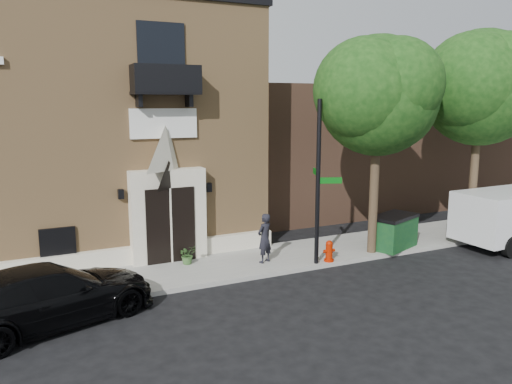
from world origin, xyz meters
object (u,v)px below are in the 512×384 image
(black_sedan, at_px, (49,295))
(pedestrian_far, at_px, (509,207))
(pedestrian_near, at_px, (265,238))
(dumpster, at_px, (394,231))
(fire_hydrant, at_px, (329,251))
(street_sign, at_px, (318,183))

(black_sedan, xyz_separation_m, pedestrian_far, (19.35, 1.89, 0.18))
(pedestrian_near, relative_size, pedestrian_far, 1.06)
(black_sedan, height_order, dumpster, black_sedan)
(black_sedan, xyz_separation_m, pedestrian_near, (6.97, 1.75, 0.23))
(pedestrian_far, bearing_deg, dumpster, 85.85)
(pedestrian_near, distance_m, pedestrian_far, 12.38)
(fire_hydrant, distance_m, dumpster, 3.17)
(street_sign, distance_m, fire_hydrant, 2.49)
(black_sedan, bearing_deg, pedestrian_far, -102.65)
(fire_hydrant, relative_size, dumpster, 0.34)
(black_sedan, xyz_separation_m, dumpster, (12.18, 1.24, 0.01))
(street_sign, bearing_deg, fire_hydrant, 18.63)
(dumpster, xyz_separation_m, pedestrian_near, (-5.21, 0.51, 0.22))
(fire_hydrant, distance_m, pedestrian_near, 2.30)
(pedestrian_far, bearing_deg, black_sedan, 86.27)
(street_sign, bearing_deg, pedestrian_far, 26.69)
(dumpster, relative_size, pedestrian_far, 1.36)
(fire_hydrant, xyz_separation_m, pedestrian_far, (10.31, 1.00, 0.44))
(black_sedan, relative_size, dumpster, 2.46)
(fire_hydrant, bearing_deg, black_sedan, -174.41)
(black_sedan, distance_m, pedestrian_near, 7.19)
(black_sedan, xyz_separation_m, street_sign, (8.56, 0.91, 2.17))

